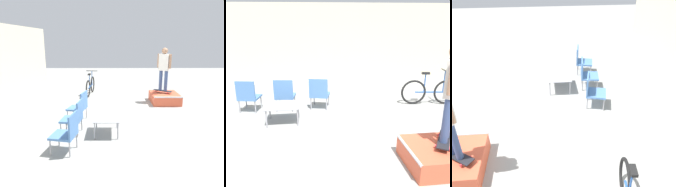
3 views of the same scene
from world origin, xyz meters
The scene contains 9 objects.
ground_plane centered at (0.00, 0.00, 0.00)m, with size 24.00×24.00×0.00m, color gray.
skate_ramp_box centered at (1.40, -1.37, 0.19)m, with size 1.24×1.06×0.39m.
skateboard_on_ramp centered at (1.49, -1.30, 0.45)m, with size 0.58×0.73×0.07m.
person_skater centered at (1.49, -1.30, 1.44)m, with size 0.39×0.47×1.67m.
coffee_table centered at (-1.52, 0.87, 0.41)m, with size 0.83×0.68×0.46m.
patio_chair_left centered at (-2.51, 1.71, 0.49)m, with size 0.61×0.61×0.91m.
patio_chair_center centered at (-1.53, 1.71, 0.49)m, with size 0.58×0.58×0.91m.
patio_chair_right centered at (-0.57, 1.71, 0.49)m, with size 0.63×0.63×0.91m.
bicycle centered at (2.72, 1.69, 0.39)m, with size 1.71×0.52×1.04m.
Camera 1 is at (-6.94, 0.75, 2.45)m, focal length 35.00 mm.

